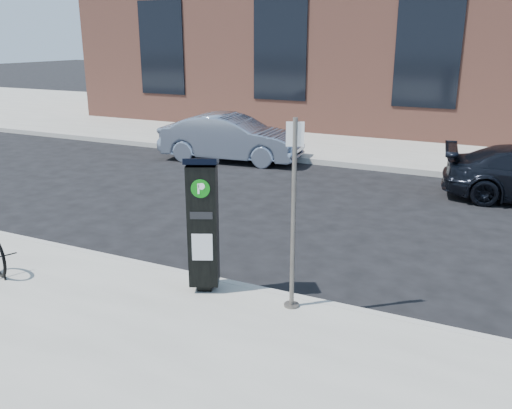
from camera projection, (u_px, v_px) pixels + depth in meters
The scene contains 8 objects.
ground at pixel (265, 299), 7.39m from camera, with size 120.00×120.00×0.00m, color black.
sidewalk_far at pixel (429, 134), 19.40m from camera, with size 60.00×12.00×0.15m, color gray.
curb_near at pixel (265, 294), 7.35m from camera, with size 60.00×0.12×0.16m, color #9E9B93.
curb_far at pixel (393, 169), 14.26m from camera, with size 60.00×0.12×0.16m, color #9E9B93.
building at pixel (452, 17), 20.77m from camera, with size 28.00×10.05×8.25m.
parking_kiosk at pixel (203, 223), 7.07m from camera, with size 0.54×0.51×1.84m.
sign_pole at pixel (293, 217), 6.52m from camera, with size 0.20×0.19×2.39m.
car_silver at pixel (231, 138), 15.43m from camera, with size 1.40×4.02×1.32m, color #7F8CA2.
Camera 1 is at (2.79, -6.06, 3.42)m, focal length 38.00 mm.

